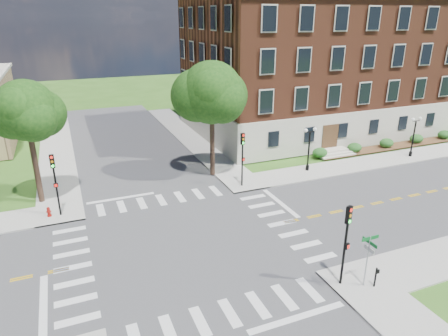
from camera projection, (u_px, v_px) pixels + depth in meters
name	position (u px, v px, depth m)	size (l,w,h in m)	color
ground	(187.00, 243.00, 26.54)	(160.00, 160.00, 0.00)	#305A19
road_ew	(187.00, 243.00, 26.54)	(90.00, 12.00, 0.01)	#3D3D3F
road_ns	(187.00, 243.00, 26.54)	(12.00, 90.00, 0.01)	#3D3D3F
sidewalk_ne	(276.00, 149.00, 45.25)	(34.00, 34.00, 0.12)	#9E9B93
crosswalk_east	(282.00, 223.00, 29.09)	(2.20, 10.20, 0.02)	silver
stop_bar_east	(280.00, 203.00, 32.25)	(0.40, 5.50, 0.00)	silver
main_building	(313.00, 64.00, 51.07)	(30.60, 22.40, 16.50)	#BAB7A4
shrub_row	(386.00, 149.00, 45.44)	(18.00, 2.00, 1.30)	#1B531E
tree_c	(26.00, 111.00, 29.68)	(4.59, 4.59, 9.76)	#332219
tree_d	(212.00, 93.00, 35.06)	(5.57, 5.57, 10.51)	#332219
traffic_signal_se	(346.00, 236.00, 21.30)	(0.38, 0.45, 4.80)	black
traffic_signal_ne	(243.00, 153.00, 34.19)	(0.37, 0.44, 4.80)	black
traffic_signal_nw	(55.00, 177.00, 29.00)	(0.33, 0.37, 4.80)	black
twin_lamp_west	(309.00, 147.00, 37.94)	(1.36, 0.36, 4.23)	black
twin_lamp_east	(414.00, 134.00, 41.81)	(1.36, 0.36, 4.23)	black
street_sign_pole	(369.00, 251.00, 21.46)	(1.10, 1.10, 3.10)	gray
push_button_post	(376.00, 276.00, 21.88)	(0.14, 0.21, 1.20)	black
fire_hydrant	(49.00, 212.00, 29.76)	(0.35, 0.35, 0.75)	maroon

